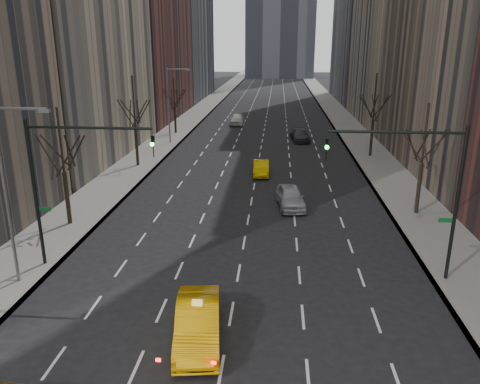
# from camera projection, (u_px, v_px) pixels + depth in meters

# --- Properties ---
(sidewalk_left) EXTENTS (4.50, 320.00, 0.15)m
(sidewalk_left) POSITION_uv_depth(u_px,v_px,m) (196.00, 114.00, 81.17)
(sidewalk_left) COLOR slate
(sidewalk_left) RESTS_ON ground
(sidewalk_right) EXTENTS (4.50, 320.00, 0.15)m
(sidewalk_right) POSITION_uv_depth(u_px,v_px,m) (339.00, 116.00, 79.29)
(sidewalk_right) COLOR slate
(sidewalk_right) RESTS_ON ground
(tree_lw_b) EXTENTS (3.36, 3.50, 7.82)m
(tree_lw_b) POSITION_uv_depth(u_px,v_px,m) (64.00, 172.00, 30.66)
(tree_lw_b) COLOR black
(tree_lw_b) RESTS_ON ground
(tree_lw_c) EXTENTS (3.36, 3.50, 8.74)m
(tree_lw_c) POSITION_uv_depth(u_px,v_px,m) (135.00, 126.00, 45.76)
(tree_lw_c) COLOR black
(tree_lw_c) RESTS_ON ground
(tree_lw_d) EXTENTS (3.36, 3.50, 7.36)m
(tree_lw_d) POSITION_uv_depth(u_px,v_px,m) (175.00, 107.00, 63.00)
(tree_lw_d) COLOR black
(tree_lw_d) RESTS_ON ground
(tree_rw_b) EXTENTS (3.36, 3.50, 7.82)m
(tree_rw_b) POSITION_uv_depth(u_px,v_px,m) (422.00, 165.00, 32.61)
(tree_rw_b) COLOR black
(tree_rw_b) RESTS_ON ground
(tree_rw_c) EXTENTS (3.36, 3.50, 8.74)m
(tree_rw_c) POSITION_uv_depth(u_px,v_px,m) (373.00, 120.00, 49.61)
(tree_rw_c) COLOR black
(tree_rw_c) RESTS_ON ground
(traffic_mast_left) EXTENTS (6.69, 0.39, 8.00)m
(traffic_mast_left) POSITION_uv_depth(u_px,v_px,m) (64.00, 171.00, 24.20)
(traffic_mast_left) COLOR black
(traffic_mast_left) RESTS_ON ground
(traffic_mast_right) EXTENTS (6.69, 0.39, 8.00)m
(traffic_mast_right) POSITION_uv_depth(u_px,v_px,m) (424.00, 179.00, 22.80)
(traffic_mast_right) COLOR black
(traffic_mast_right) RESTS_ON ground
(streetlight_near) EXTENTS (2.83, 0.22, 9.00)m
(streetlight_near) POSITION_uv_depth(u_px,v_px,m) (10.00, 178.00, 22.39)
(streetlight_near) COLOR slate
(streetlight_near) RESTS_ON ground
(streetlight_far) EXTENTS (2.83, 0.22, 9.00)m
(streetlight_far) POSITION_uv_depth(u_px,v_px,m) (171.00, 98.00, 55.64)
(streetlight_far) COLOR slate
(streetlight_far) RESTS_ON ground
(taxi_sedan) EXTENTS (2.41, 5.25, 1.67)m
(taxi_sedan) POSITION_uv_depth(u_px,v_px,m) (198.00, 323.00, 19.18)
(taxi_sedan) COLOR #F0A405
(taxi_sedan) RESTS_ON ground
(silver_sedan_ahead) EXTENTS (2.46, 4.90, 1.60)m
(silver_sedan_ahead) POSITION_uv_depth(u_px,v_px,m) (291.00, 197.00, 35.05)
(silver_sedan_ahead) COLOR #A4A6AC
(silver_sedan_ahead) RESTS_ON ground
(far_taxi) EXTENTS (1.54, 4.12, 1.35)m
(far_taxi) POSITION_uv_depth(u_px,v_px,m) (261.00, 168.00, 43.75)
(far_taxi) COLOR #DBB604
(far_taxi) RESTS_ON ground
(far_suv_grey) EXTENTS (2.71, 5.31, 1.48)m
(far_suv_grey) POSITION_uv_depth(u_px,v_px,m) (300.00, 135.00, 59.12)
(far_suv_grey) COLOR #323237
(far_suv_grey) RESTS_ON ground
(far_car_white) EXTENTS (1.99, 4.87, 1.66)m
(far_car_white) POSITION_uv_depth(u_px,v_px,m) (237.00, 119.00, 70.81)
(far_car_white) COLOR silver
(far_car_white) RESTS_ON ground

